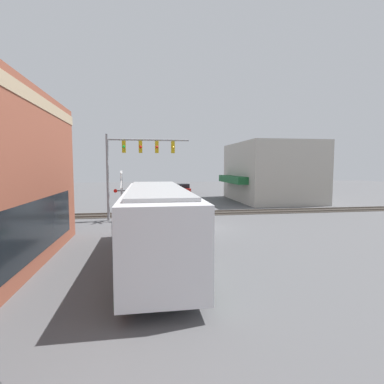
% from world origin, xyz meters
% --- Properties ---
extents(ground_plane, '(120.00, 120.00, 0.00)m').
position_xyz_m(ground_plane, '(0.00, 0.00, 0.00)').
color(ground_plane, '#565659').
extents(shop_building, '(11.85, 9.61, 6.89)m').
position_xyz_m(shop_building, '(14.58, -11.67, 3.44)').
color(shop_building, '#B2ADA3').
rests_on(shop_building, ground).
extents(city_bus, '(10.69, 2.59, 3.25)m').
position_xyz_m(city_bus, '(-6.89, 2.80, 1.79)').
color(city_bus, silver).
rests_on(city_bus, ground).
extents(traffic_signal_gantry, '(0.42, 6.30, 6.55)m').
position_xyz_m(traffic_signal_gantry, '(3.75, 4.04, 4.90)').
color(traffic_signal_gantry, gray).
rests_on(traffic_signal_gantry, ground).
extents(crossing_signal, '(1.41, 1.18, 3.81)m').
position_xyz_m(crossing_signal, '(3.32, 5.01, 2.30)').
color(crossing_signal, gray).
rests_on(crossing_signal, ground).
extents(rail_track_near, '(2.60, 60.00, 0.15)m').
position_xyz_m(rail_track_near, '(6.00, 0.00, 0.03)').
color(rail_track_near, '#332D28').
rests_on(rail_track_near, ground).
extents(parked_car_white, '(4.53, 1.82, 1.46)m').
position_xyz_m(parked_car_white, '(11.81, 2.80, 0.68)').
color(parked_car_white, silver).
rests_on(parked_car_white, ground).
extents(parked_car_black, '(4.70, 1.82, 1.47)m').
position_xyz_m(parked_car_black, '(19.47, 2.80, 0.68)').
color(parked_car_black, black).
rests_on(parked_car_black, ground).
extents(parked_car_red, '(4.74, 1.82, 1.47)m').
position_xyz_m(parked_car_red, '(26.51, -2.60, 0.68)').
color(parked_car_red, '#B21E19').
rests_on(parked_car_red, ground).
extents(pedestrian_at_crossing, '(0.34, 0.34, 1.77)m').
position_xyz_m(pedestrian_at_crossing, '(3.13, 4.95, 0.91)').
color(pedestrian_at_crossing, '#2D3351').
rests_on(pedestrian_at_crossing, ground).
extents(pedestrian_near_bus, '(0.34, 0.34, 1.86)m').
position_xyz_m(pedestrian_near_bus, '(-5.27, 1.07, 0.96)').
color(pedestrian_near_bus, '#473828').
rests_on(pedestrian_near_bus, ground).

